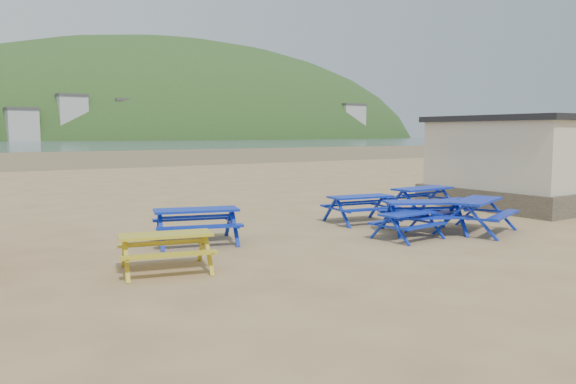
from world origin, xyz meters
TOP-DOWN VIEW (x-y plane):
  - ground at (0.00, 0.00)m, footprint 400.00×400.00m
  - wet_sand at (0.00, 55.00)m, footprint 400.00×400.00m
  - picnic_table_blue_a at (-3.14, 1.06)m, footprint 2.29×2.04m
  - picnic_table_blue_b at (4.67, 1.35)m, footprint 2.15×1.77m
  - picnic_table_blue_c at (2.06, 1.27)m, footprint 2.03×1.73m
  - picnic_table_blue_d at (2.30, -0.91)m, footprint 2.47×2.30m
  - picnic_table_blue_e at (1.37, -1.27)m, footprint 1.65×1.39m
  - picnic_table_blue_f at (3.50, -1.60)m, footprint 2.51×2.29m
  - picnic_table_yellow at (-4.73, -1.09)m, footprint 1.97×1.73m
  - amenity_block at (10.50, 1.00)m, footprint 7.40×5.40m
  - headland_town at (90.00, 229.68)m, footprint 264.00×144.00m

SIDE VIEW (x-z plane):
  - headland_town at x=90.00m, z-range -63.91..44.09m
  - ground at x=0.00m, z-range 0.00..0.00m
  - wet_sand at x=0.00m, z-range 0.00..0.00m
  - picnic_table_blue_e at x=1.37m, z-range 0.00..0.64m
  - picnic_table_yellow at x=-4.73m, z-range 0.00..0.71m
  - picnic_table_blue_c at x=2.06m, z-range 0.00..0.77m
  - picnic_table_blue_a at x=-3.14m, z-range 0.00..0.81m
  - picnic_table_blue_d at x=2.30m, z-range 0.00..0.83m
  - picnic_table_blue_f at x=3.50m, z-range 0.00..0.86m
  - picnic_table_blue_b at x=4.67m, z-range 0.00..0.86m
  - amenity_block at x=10.50m, z-range -0.01..3.14m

